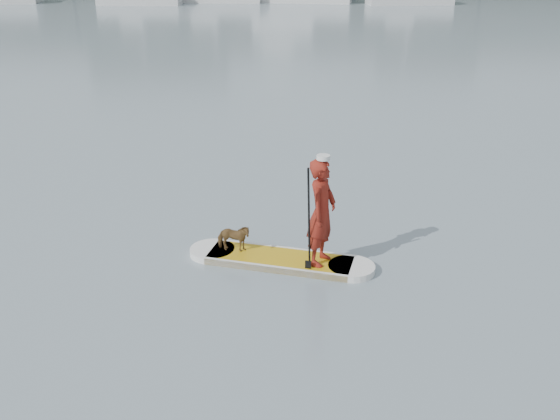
{
  "coord_description": "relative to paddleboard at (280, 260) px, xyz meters",
  "views": [
    {
      "loc": [
        3.06,
        -13.01,
        5.15
      ],
      "look_at": [
        3.0,
        -3.43,
        1.0
      ],
      "focal_mm": 40.0,
      "sensor_mm": 36.0,
      "label": 1
    }
  ],
  "objects": [
    {
      "name": "paddle",
      "position": [
        0.47,
        -0.42,
        0.74
      ],
      "size": [
        0.11,
        0.3,
        2.0
      ],
      "rotation": [
        0.0,
        0.0,
        -0.25
      ],
      "color": "black",
      "rests_on": "ground"
    },
    {
      "name": "white_cap",
      "position": [
        0.69,
        -0.18,
        1.93
      ],
      "size": [
        0.22,
        0.22,
        0.07
      ],
      "primitive_type": "cylinder",
      "color": "silver",
      "rests_on": "paddler"
    },
    {
      "name": "ground",
      "position": [
        -3.0,
        3.43,
        -0.06
      ],
      "size": [
        140.0,
        140.0,
        0.0
      ],
      "primitive_type": "plane",
      "color": "gray",
      "rests_on": "ground"
    },
    {
      "name": "paddleboard",
      "position": [
        0.0,
        0.0,
        0.0
      ],
      "size": [
        3.22,
        1.43,
        0.12
      ],
      "rotation": [
        0.0,
        0.0,
        -0.25
      ],
      "color": "#BF9411",
      "rests_on": "ground"
    },
    {
      "name": "paddler",
      "position": [
        0.69,
        -0.18,
        0.98
      ],
      "size": [
        0.67,
        0.79,
        1.84
      ],
      "primitive_type": "imported",
      "rotation": [
        0.0,
        0.0,
        1.15
      ],
      "color": "maroon",
      "rests_on": "paddleboard"
    },
    {
      "name": "dog",
      "position": [
        -0.82,
        0.21,
        0.31
      ],
      "size": [
        0.64,
        0.36,
        0.51
      ],
      "primitive_type": "imported",
      "rotation": [
        0.0,
        0.0,
        1.42
      ],
      "color": "#56381D",
      "rests_on": "paddleboard"
    }
  ]
}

